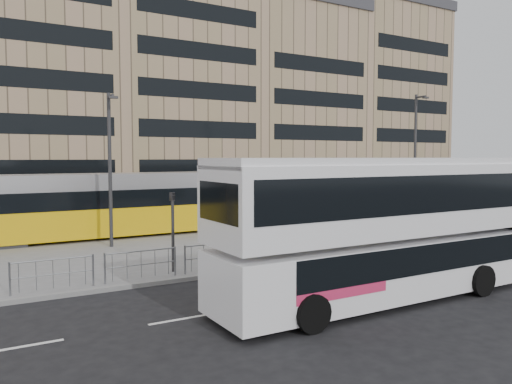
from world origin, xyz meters
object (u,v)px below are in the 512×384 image
double_decker_bus (380,224)px  lamp_post_east (416,152)px  pedestrian (388,225)px  lamp_post_west (110,163)px  ad_panel (484,220)px  tram (172,202)px  traffic_light_west (173,221)px

double_decker_bus → lamp_post_east: 21.62m
pedestrian → lamp_post_west: 14.64m
double_decker_bus → ad_panel: 15.30m
double_decker_bus → tram: double_decker_bus is taller
pedestrian → lamp_post_west: bearing=79.7°
tram → pedestrian: (8.66, -9.04, -0.92)m
double_decker_bus → traffic_light_west: double_decker_bus is taller
tram → lamp_post_east: bearing=-9.8°
tram → lamp_post_east: lamp_post_east is taller
pedestrian → lamp_post_east: (8.73, 6.15, 3.98)m
lamp_post_east → pedestrian: bearing=-144.8°
traffic_light_west → lamp_post_east: (21.08, 7.08, 2.86)m
tram → traffic_light_west: 10.63m
pedestrian → traffic_light_west: (-12.35, -0.92, 1.12)m
traffic_light_west → double_decker_bus: bearing=-79.6°
lamp_post_east → tram: bearing=170.6°
lamp_post_west → lamp_post_east: lamp_post_east is taller
pedestrian → lamp_post_west: (-13.07, 5.72, 3.31)m
double_decker_bus → ad_panel: double_decker_bus is taller
tram → lamp_post_east: (17.39, -2.89, 3.05)m
tram → lamp_post_east: 17.89m
tram → pedestrian: bearing=-46.6°
lamp_post_west → lamp_post_east: size_ratio=0.85×
lamp_post_west → tram: bearing=37.0°
tram → traffic_light_west: (-3.69, -9.97, 0.20)m
tram → lamp_post_west: (-4.41, -3.32, 2.38)m
traffic_light_west → lamp_post_east: 22.42m
double_decker_bus → lamp_post_west: (-5.22, 13.20, 1.84)m
lamp_post_east → ad_panel: bearing=-109.5°
tram → ad_panel: bearing=-35.5°
double_decker_bus → ad_panel: size_ratio=7.57×
double_decker_bus → lamp_post_east: bearing=39.3°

